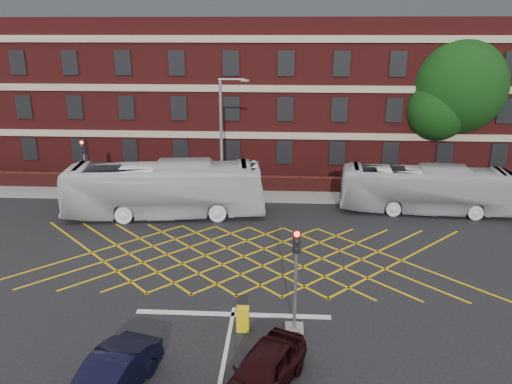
# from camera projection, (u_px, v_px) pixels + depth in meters

# --- Properties ---
(ground) EXTENTS (120.00, 120.00, 0.00)m
(ground) POSITION_uv_depth(u_px,v_px,m) (240.00, 275.00, 23.75)
(ground) COLOR black
(ground) RESTS_ON ground
(victorian_building) EXTENTS (51.00, 12.17, 20.40)m
(victorian_building) POSITION_uv_depth(u_px,v_px,m) (265.00, 71.00, 42.19)
(victorian_building) COLOR #541515
(victorian_building) RESTS_ON ground
(boundary_wall) EXTENTS (56.00, 0.50, 1.10)m
(boundary_wall) POSITION_uv_depth(u_px,v_px,m) (256.00, 184.00, 35.92)
(boundary_wall) COLOR #4E1614
(boundary_wall) RESTS_ON ground
(far_pavement) EXTENTS (60.00, 3.00, 0.12)m
(far_pavement) POSITION_uv_depth(u_px,v_px,m) (255.00, 195.00, 35.12)
(far_pavement) COLOR slate
(far_pavement) RESTS_ON ground
(box_junction_hatching) EXTENTS (8.22, 8.22, 0.02)m
(box_junction_hatching) POSITION_uv_depth(u_px,v_px,m) (244.00, 256.00, 25.65)
(box_junction_hatching) COLOR #CC990C
(box_junction_hatching) RESTS_ON ground
(stop_line) EXTENTS (8.00, 0.30, 0.02)m
(stop_line) POSITION_uv_depth(u_px,v_px,m) (233.00, 314.00, 20.42)
(stop_line) COLOR silver
(stop_line) RESTS_ON ground
(bus_left) EXTENTS (12.55, 4.26, 3.43)m
(bus_left) POSITION_uv_depth(u_px,v_px,m) (165.00, 189.00, 30.83)
(bus_left) COLOR silver
(bus_left) RESTS_ON ground
(bus_right) EXTENTS (10.89, 3.30, 2.99)m
(bus_right) POSITION_uv_depth(u_px,v_px,m) (426.00, 189.00, 31.53)
(bus_right) COLOR #B9B9BD
(bus_right) RESTS_ON ground
(car_navy) EXTENTS (2.59, 4.50, 1.40)m
(car_navy) POSITION_uv_depth(u_px,v_px,m) (109.00, 378.00, 15.63)
(car_navy) COLOR black
(car_navy) RESTS_ON ground
(car_maroon) EXTENTS (3.22, 4.50, 1.42)m
(car_maroon) POSITION_uv_depth(u_px,v_px,m) (263.00, 371.00, 15.95)
(car_maroon) COLOR black
(car_maroon) RESTS_ON ground
(deciduous_tree) EXTENTS (7.43, 7.09, 10.72)m
(deciduous_tree) POSITION_uv_depth(u_px,v_px,m) (456.00, 93.00, 36.98)
(deciduous_tree) COLOR black
(deciduous_tree) RESTS_ON ground
(traffic_light_near) EXTENTS (0.70, 0.70, 4.27)m
(traffic_light_near) POSITION_uv_depth(u_px,v_px,m) (295.00, 291.00, 18.76)
(traffic_light_near) COLOR slate
(traffic_light_near) RESTS_ON ground
(traffic_light_far) EXTENTS (0.70, 0.70, 4.27)m
(traffic_light_far) POSITION_uv_depth(u_px,v_px,m) (86.00, 177.00, 33.36)
(traffic_light_far) COLOR slate
(traffic_light_far) RESTS_ON ground
(street_lamp) EXTENTS (2.25, 1.00, 8.34)m
(street_lamp) POSITION_uv_depth(u_px,v_px,m) (223.00, 167.00, 31.67)
(street_lamp) COLOR slate
(street_lamp) RESTS_ON ground
(direction_signs) EXTENTS (1.10, 0.16, 2.20)m
(direction_signs) POSITION_uv_depth(u_px,v_px,m) (87.00, 173.00, 35.51)
(direction_signs) COLOR gray
(direction_signs) RESTS_ON ground
(utility_cabinet) EXTENTS (0.48, 0.36, 1.00)m
(utility_cabinet) POSITION_uv_depth(u_px,v_px,m) (243.00, 319.00, 19.20)
(utility_cabinet) COLOR yellow
(utility_cabinet) RESTS_ON ground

